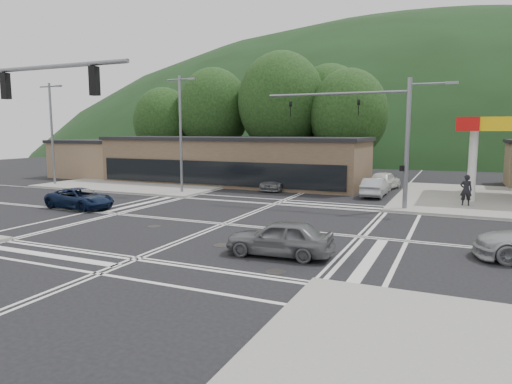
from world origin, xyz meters
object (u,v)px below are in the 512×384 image
at_px(car_grey_center, 280,238).
at_px(pedestrian, 466,190).
at_px(car_blue_west, 80,198).
at_px(car_northbound, 278,182).
at_px(car_queue_b, 384,180).
at_px(car_queue_a, 375,187).

bearing_deg(car_grey_center, pedestrian, 151.87).
relative_size(car_blue_west, car_northbound, 1.04).
height_order(car_queue_b, car_northbound, car_queue_b).
height_order(car_grey_center, car_queue_a, car_grey_center).
distance_m(car_queue_a, car_northbound, 8.00).
xyz_separation_m(car_grey_center, pedestrian, (6.75, 15.30, 0.42)).
xyz_separation_m(car_queue_a, pedestrian, (6.12, -2.70, 0.43)).
bearing_deg(car_queue_b, car_queue_a, 98.65).
bearing_deg(car_grey_center, car_queue_a, 173.68).
relative_size(car_queue_a, pedestrian, 2.17).
xyz_separation_m(car_queue_b, pedestrian, (6.12, -7.24, 0.37)).
bearing_deg(car_blue_west, pedestrian, -60.44).
distance_m(car_blue_west, car_northbound, 15.84).
bearing_deg(car_queue_a, car_grey_center, 87.69).
height_order(car_grey_center, car_northbound, car_grey_center).
bearing_deg(car_grey_center, car_blue_west, -112.63).
bearing_deg(car_queue_b, car_grey_center, 97.07).
distance_m(car_northbound, pedestrian, 14.51).
relative_size(car_grey_center, pedestrian, 2.13).
relative_size(car_blue_west, pedestrian, 2.34).
bearing_deg(pedestrian, car_blue_west, 17.80).
distance_m(car_blue_west, pedestrian, 24.44).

